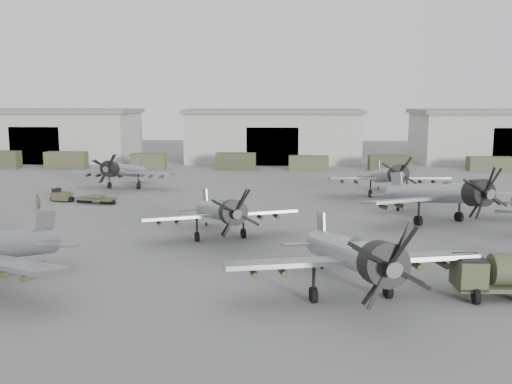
# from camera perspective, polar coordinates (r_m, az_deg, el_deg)

# --- Properties ---
(ground) EXTENTS (220.00, 220.00, 0.00)m
(ground) POSITION_cam_1_polar(r_m,az_deg,el_deg) (35.68, 0.11, -7.68)
(ground) COLOR slate
(ground) RESTS_ON ground
(hangar_left) EXTENTS (29.00, 14.80, 8.70)m
(hangar_left) POSITION_cam_1_polar(r_m,az_deg,el_deg) (104.02, -19.80, 5.43)
(hangar_left) COLOR #B1B1A6
(hangar_left) RESTS_ON ground
(hangar_center) EXTENTS (29.00, 14.80, 8.70)m
(hangar_center) POSITION_cam_1_polar(r_m,az_deg,el_deg) (96.25, 1.72, 5.71)
(hangar_center) COLOR #B1B1A6
(hangar_center) RESTS_ON ground
(hangar_right) EXTENTS (29.00, 14.80, 8.70)m
(hangar_right) POSITION_cam_1_polar(r_m,az_deg,el_deg) (102.93, 23.47, 5.18)
(hangar_right) COLOR #B1B1A6
(hangar_right) RESTS_ON ground
(support_truck_0) EXTENTS (5.95, 2.20, 2.61)m
(support_truck_0) POSITION_cam_1_polar(r_m,az_deg,el_deg) (94.74, -24.23, 2.97)
(support_truck_0) COLOR #393E28
(support_truck_0) RESTS_ON ground
(support_truck_1) EXTENTS (6.13, 2.20, 2.54)m
(support_truck_1) POSITION_cam_1_polar(r_m,az_deg,el_deg) (90.60, -18.44, 3.04)
(support_truck_1) COLOR #46462E
(support_truck_1) RESTS_ON ground
(support_truck_2) EXTENTS (5.16, 2.20, 2.31)m
(support_truck_2) POSITION_cam_1_polar(r_m,az_deg,el_deg) (86.92, -10.70, 3.03)
(support_truck_2) COLOR #444B31
(support_truck_2) RESTS_ON ground
(support_truck_3) EXTENTS (5.87, 2.20, 2.47)m
(support_truck_3) POSITION_cam_1_polar(r_m,az_deg,el_deg) (84.86, -2.02, 3.09)
(support_truck_3) COLOR #393C27
(support_truck_3) RESTS_ON ground
(support_truck_4) EXTENTS (5.83, 2.20, 2.09)m
(support_truck_4) POSITION_cam_1_polar(r_m,az_deg,el_deg) (84.70, 5.27, 2.92)
(support_truck_4) COLOR #434930
(support_truck_4) RESTS_ON ground
(support_truck_5) EXTENTS (5.72, 2.20, 2.23)m
(support_truck_5) POSITION_cam_1_polar(r_m,az_deg,el_deg) (86.04, 13.09, 2.86)
(support_truck_5) COLOR #363B26
(support_truck_5) RESTS_ON ground
(support_truck_6) EXTENTS (6.51, 2.20, 2.06)m
(support_truck_6) POSITION_cam_1_polar(r_m,az_deg,el_deg) (89.91, 22.38, 2.62)
(support_truck_6) COLOR #434A30
(support_truck_6) RESTS_ON ground
(aircraft_near_1) EXTENTS (13.59, 12.24, 5.40)m
(aircraft_near_1) POSITION_cam_1_polar(r_m,az_deg,el_deg) (29.99, 9.69, -6.24)
(aircraft_near_1) COLOR #999CA1
(aircraft_near_1) RESTS_ON ground
(aircraft_mid_1) EXTENTS (11.75, 10.60, 4.73)m
(aircraft_mid_1) POSITION_cam_1_polar(r_m,az_deg,el_deg) (42.35, -3.55, -1.97)
(aircraft_mid_1) COLOR gray
(aircraft_mid_1) RESTS_ON ground
(aircraft_mid_2) EXTENTS (13.70, 12.42, 5.61)m
(aircraft_mid_2) POSITION_cam_1_polar(r_m,az_deg,el_deg) (50.14, 18.05, -0.19)
(aircraft_mid_2) COLOR #95989D
(aircraft_mid_2) RESTS_ON ground
(aircraft_far_0) EXTENTS (11.98, 10.78, 4.76)m
(aircraft_far_0) POSITION_cam_1_polar(r_m,az_deg,el_deg) (68.13, -13.16, 2.11)
(aircraft_far_0) COLOR gray
(aircraft_far_0) RESTS_ON ground
(aircraft_far_1) EXTENTS (12.81, 11.53, 5.13)m
(aircraft_far_1) POSITION_cam_1_polar(r_m,az_deg,el_deg) (62.26, 13.19, 1.60)
(aircraft_far_1) COLOR gray
(aircraft_far_1) RESTS_ON ground
(tug_trailer) EXTENTS (6.98, 2.93, 1.38)m
(tug_trailer) POSITION_cam_1_polar(r_m,az_deg,el_deg) (60.89, -17.68, -0.49)
(tug_trailer) COLOR #3D3A28
(tug_trailer) RESTS_ON ground
(ground_crew) EXTENTS (0.58, 0.70, 1.65)m
(ground_crew) POSITION_cam_1_polar(r_m,az_deg,el_deg) (56.87, -20.94, -1.03)
(ground_crew) COLOR #343A26
(ground_crew) RESTS_ON ground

